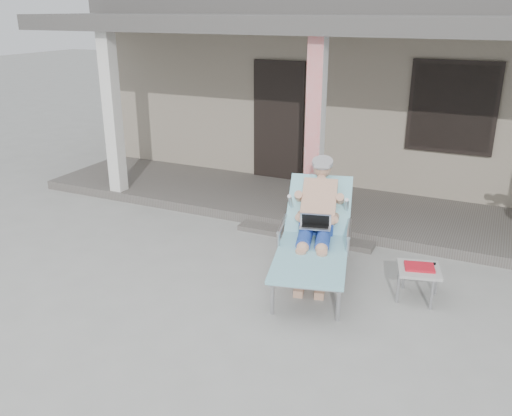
% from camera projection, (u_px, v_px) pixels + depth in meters
% --- Properties ---
extents(ground, '(60.00, 60.00, 0.00)m').
position_uv_depth(ground, '(248.00, 297.00, 6.17)').
color(ground, '#9E9E99').
rests_on(ground, ground).
extents(house, '(10.40, 5.40, 3.30)m').
position_uv_depth(house, '(385.00, 82.00, 11.12)').
color(house, gray).
rests_on(house, ground).
extents(porch_deck, '(10.00, 2.00, 0.15)m').
position_uv_depth(porch_deck, '(329.00, 208.00, 8.70)').
color(porch_deck, '#605B56').
rests_on(porch_deck, ground).
extents(porch_overhang, '(10.00, 2.30, 2.85)m').
position_uv_depth(porch_overhang, '(337.00, 31.00, 7.71)').
color(porch_overhang, silver).
rests_on(porch_overhang, porch_deck).
extents(porch_step, '(2.00, 0.30, 0.07)m').
position_uv_depth(porch_step, '(304.00, 236.00, 7.74)').
color(porch_step, '#605B56').
rests_on(porch_step, ground).
extents(lounger, '(1.26, 2.21, 1.39)m').
position_uv_depth(lounger, '(316.00, 208.00, 6.44)').
color(lounger, '#B7B7BC').
rests_on(lounger, ground).
extents(side_table, '(0.55, 0.55, 0.41)m').
position_uv_depth(side_table, '(419.00, 271.00, 6.02)').
color(side_table, '#AFAFAA').
rests_on(side_table, ground).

